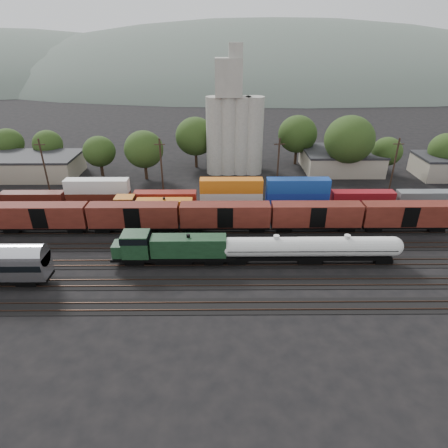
{
  "coord_description": "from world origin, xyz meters",
  "views": [
    {
      "loc": [
        0.33,
        -52.0,
        30.29
      ],
      "look_at": [
        0.73,
        2.0,
        3.0
      ],
      "focal_mm": 30.0,
      "sensor_mm": 36.0,
      "label": 1
    }
  ],
  "objects_px": {
    "tank_car_a": "(276,248)",
    "grain_silo": "(234,127)",
    "green_locomotive": "(167,248)",
    "orange_locomotive": "(149,207)"
  },
  "relations": [
    {
      "from": "tank_car_a",
      "to": "green_locomotive",
      "type": "bearing_deg",
      "value": -180.0
    },
    {
      "from": "grain_silo",
      "to": "green_locomotive",
      "type": "bearing_deg",
      "value": -104.87
    },
    {
      "from": "orange_locomotive",
      "to": "grain_silo",
      "type": "bearing_deg",
      "value": 58.14
    },
    {
      "from": "orange_locomotive",
      "to": "grain_silo",
      "type": "xyz_separation_m",
      "value": [
        16.16,
        26.0,
        8.84
      ]
    },
    {
      "from": "tank_car_a",
      "to": "grain_silo",
      "type": "xyz_separation_m",
      "value": [
        -4.94,
        41.0,
        8.66
      ]
    },
    {
      "from": "green_locomotive",
      "to": "orange_locomotive",
      "type": "distance_m",
      "value": 15.9
    },
    {
      "from": "green_locomotive",
      "to": "tank_car_a",
      "type": "height_order",
      "value": "green_locomotive"
    },
    {
      "from": "green_locomotive",
      "to": "tank_car_a",
      "type": "relative_size",
      "value": 1.09
    },
    {
      "from": "tank_car_a",
      "to": "orange_locomotive",
      "type": "xyz_separation_m",
      "value": [
        -21.09,
        15.0,
        -0.18
      ]
    },
    {
      "from": "tank_car_a",
      "to": "grain_silo",
      "type": "bearing_deg",
      "value": 96.87
    }
  ]
}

